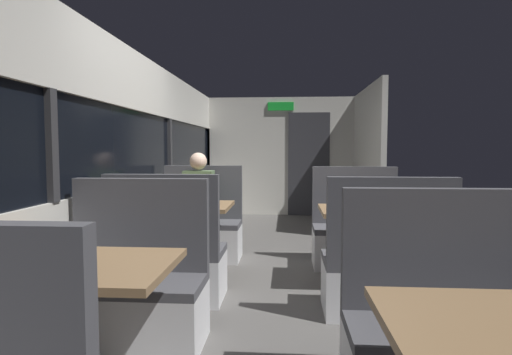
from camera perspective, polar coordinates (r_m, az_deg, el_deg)
ground_plane at (r=4.28m, az=2.42°, el=-13.98°), size 3.30×9.20×0.02m
carriage_window_panel_left at (r=4.37m, az=-16.94°, el=1.17°), size 0.09×8.48×2.30m
carriage_end_bulkhead at (r=8.26m, az=3.75°, el=2.79°), size 2.90×0.11×2.30m
carriage_aisle_panel_right at (r=7.19m, az=14.84°, el=2.58°), size 0.08×2.40×2.30m
dining_table_near_window at (r=2.32m, az=-22.61°, el=-13.08°), size 0.90×0.70×0.74m
bench_near_window_facing_entry at (r=3.03m, az=-16.26°, el=-15.08°), size 0.95×0.50×1.10m
dining_table_mid_window at (r=4.36m, az=-9.40°, el=-4.91°), size 0.90×0.70×0.74m
bench_mid_window_facing_end at (r=3.76m, az=-11.89°, el=-11.23°), size 0.95×0.50×1.10m
bench_mid_window_facing_entry at (r=5.08m, az=-7.49°, el=-7.18°), size 0.95×0.50×1.10m
bench_front_aisle_facing_entry at (r=2.42m, az=23.94°, el=-20.23°), size 0.95×0.50×1.10m
dining_table_rear_aisle at (r=4.11m, az=15.04°, el=-5.52°), size 0.90×0.70×0.74m
bench_rear_aisle_facing_end at (r=3.51m, az=17.14°, el=-12.41°), size 0.95×0.50×1.10m
bench_rear_aisle_facing_entry at (r=4.85m, az=13.40°, el=-7.80°), size 0.95×0.50×1.10m
seated_passenger at (r=4.98m, az=-7.68°, el=-4.98°), size 0.47×0.55×1.26m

